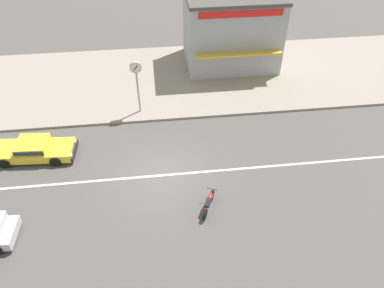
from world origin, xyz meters
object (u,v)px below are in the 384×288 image
at_px(sedan_yellow_2, 34,149).
at_px(street_clock, 136,75).
at_px(motorcycle_0, 209,202).
at_px(shopfront_corner_warung, 231,29).

distance_m(sedan_yellow_2, street_clock, 7.27).
xyz_separation_m(sedan_yellow_2, motorcycle_0, (9.14, -4.87, -0.11)).
bearing_deg(shopfront_corner_warung, sedan_yellow_2, -143.99).
distance_m(sedan_yellow_2, motorcycle_0, 10.36).
relative_size(sedan_yellow_2, shopfront_corner_warung, 0.68).
bearing_deg(sedan_yellow_2, shopfront_corner_warung, 36.01).
xyz_separation_m(street_clock, shopfront_corner_warung, (7.00, 5.88, -0.02)).
bearing_deg(street_clock, motorcycle_0, -69.10).
relative_size(sedan_yellow_2, street_clock, 1.31).
bearing_deg(shopfront_corner_warung, street_clock, -139.96).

